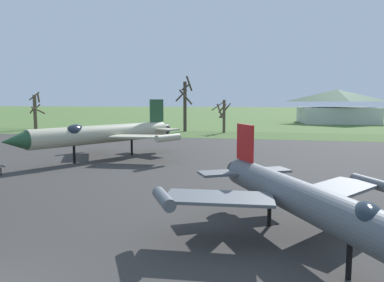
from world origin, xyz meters
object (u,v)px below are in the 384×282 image
at_px(visitor_building, 337,106).
at_px(jet_fighter_rear_center, 306,200).
at_px(jet_fighter_front_right, 102,134).
at_px(info_placard_front_right, 1,168).

bearing_deg(visitor_building, jet_fighter_rear_center, -99.82).
xyz_separation_m(jet_fighter_front_right, info_placard_front_right, (-3.89, -8.26, -1.81)).
bearing_deg(visitor_building, info_placard_front_right, -115.49).
bearing_deg(jet_fighter_front_right, info_placard_front_right, -115.20).
relative_size(info_placard_front_right, jet_fighter_rear_center, 0.07).
bearing_deg(jet_fighter_rear_center, jet_fighter_front_right, 133.16).
relative_size(info_placard_front_right, visitor_building, 0.05).
bearing_deg(info_placard_front_right, jet_fighter_front_right, 64.80).
xyz_separation_m(jet_fighter_rear_center, visitor_building, (13.98, 80.78, 2.18)).
xyz_separation_m(info_placard_front_right, jet_fighter_rear_center, (20.18, -9.11, 1.28)).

